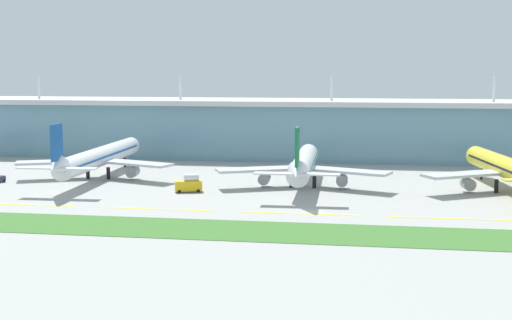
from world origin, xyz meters
TOP-DOWN VIEW (x-y plane):
  - ground_plane at (0.00, 0.00)m, footprint 600.00×600.00m
  - terminal_building at (-0.00, 97.26)m, footprint 288.00×34.00m
  - airliner_near_middle at (-67.37, 39.30)m, footprint 48.78×70.70m
  - airliner_center at (-4.98, 33.01)m, footprint 48.79×58.58m
  - airliner_far_middle at (49.80, 33.78)m, footprint 48.27×61.94m
  - taxiway_stripe_west at (-71.00, -3.23)m, footprint 28.00×0.70m
  - taxiway_stripe_mid_west at (-37.00, -3.23)m, footprint 28.00×0.70m
  - taxiway_stripe_centre at (-3.00, -3.23)m, footprint 28.00×0.70m
  - taxiway_stripe_mid_east at (31.00, -3.23)m, footprint 28.00×0.70m
  - grass_verge at (0.00, -21.64)m, footprint 300.00×18.00m
  - fuel_truck at (-34.61, 20.30)m, footprint 7.65×4.81m

SIDE VIEW (x-z plane):
  - ground_plane at x=0.00m, z-range 0.00..0.00m
  - taxiway_stripe_west at x=-71.00m, z-range 0.00..0.04m
  - taxiway_stripe_mid_west at x=-37.00m, z-range 0.00..0.04m
  - taxiway_stripe_centre at x=-3.00m, z-range 0.00..0.04m
  - taxiway_stripe_mid_east at x=31.00m, z-range 0.00..0.04m
  - grass_verge at x=0.00m, z-range 0.00..0.10m
  - fuel_truck at x=-34.61m, z-range -0.21..4.74m
  - airliner_center at x=-4.98m, z-range -3.01..15.89m
  - airliner_far_middle at x=49.80m, z-range -3.00..15.90m
  - airliner_near_middle at x=-67.37m, z-range -2.99..15.91m
  - terminal_building at x=0.00m, z-range -4.30..26.38m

